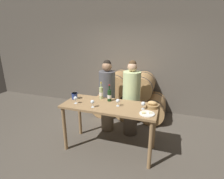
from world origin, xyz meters
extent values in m
plane|color=#564F44|center=(0.00, 0.00, 0.00)|extent=(10.00, 10.00, 0.00)
cube|color=#60594F|center=(0.00, 2.13, 1.60)|extent=(10.00, 0.12, 3.20)
cylinder|color=tan|center=(-0.65, 1.56, 0.31)|extent=(0.61, 0.89, 0.61)
cylinder|color=#2D2D33|center=(-0.65, 1.28, 0.31)|extent=(0.63, 0.02, 0.63)
cylinder|color=#2D2D33|center=(-0.65, 1.85, 0.31)|extent=(0.63, 0.02, 0.63)
cylinder|color=tan|center=(0.00, 1.56, 0.31)|extent=(0.61, 0.89, 0.61)
cylinder|color=#2D2D33|center=(0.00, 1.28, 0.31)|extent=(0.63, 0.02, 0.63)
cylinder|color=#2D2D33|center=(0.00, 1.85, 0.31)|extent=(0.63, 0.02, 0.63)
cylinder|color=tan|center=(0.65, 1.56, 0.31)|extent=(0.61, 0.89, 0.61)
cylinder|color=#2D2D33|center=(0.65, 1.28, 0.31)|extent=(0.63, 0.02, 0.63)
cylinder|color=#2D2D33|center=(0.65, 1.85, 0.31)|extent=(0.63, 0.02, 0.63)
cylinder|color=tan|center=(-0.32, 1.56, 0.86)|extent=(0.61, 0.89, 0.61)
cylinder|color=#2D2D33|center=(-0.32, 1.28, 0.86)|extent=(0.63, 0.02, 0.63)
cylinder|color=#2D2D33|center=(-0.32, 1.85, 0.86)|extent=(0.63, 0.02, 0.63)
cylinder|color=tan|center=(0.32, 1.56, 0.86)|extent=(0.61, 0.89, 0.61)
cylinder|color=#2D2D33|center=(0.32, 1.28, 0.86)|extent=(0.63, 0.02, 0.63)
cylinder|color=#2D2D33|center=(0.32, 1.85, 0.86)|extent=(0.63, 0.02, 0.63)
cylinder|color=#99754C|center=(-0.79, -0.29, 0.44)|extent=(0.06, 0.06, 0.88)
cylinder|color=#99754C|center=(0.79, -0.29, 0.44)|extent=(0.06, 0.06, 0.88)
cylinder|color=#99754C|center=(-0.79, 0.29, 0.44)|extent=(0.06, 0.06, 0.88)
cylinder|color=#99754C|center=(0.79, 0.29, 0.44)|extent=(0.06, 0.06, 0.88)
cube|color=#99754C|center=(0.00, 0.00, 0.90)|extent=(1.71, 0.70, 0.04)
cylinder|color=#756651|center=(-0.29, 0.67, 0.39)|extent=(0.29, 0.29, 0.77)
cylinder|color=#4C4C51|center=(-0.29, 0.67, 1.08)|extent=(0.35, 0.35, 0.61)
sphere|color=#997051|center=(-0.29, 0.67, 1.48)|extent=(0.21, 0.21, 0.21)
sphere|color=black|center=(-0.29, 0.68, 1.54)|extent=(0.17, 0.17, 0.17)
cylinder|color=#4C4238|center=(0.25, 0.67, 0.39)|extent=(0.30, 0.30, 0.79)
cylinder|color=beige|center=(0.25, 0.67, 1.10)|extent=(0.37, 0.37, 0.62)
sphere|color=tan|center=(0.25, 0.67, 1.51)|extent=(0.19, 0.19, 0.19)
sphere|color=#47331E|center=(0.25, 0.68, 1.56)|extent=(0.16, 0.16, 0.16)
cylinder|color=#193819|center=(-0.07, 0.19, 1.02)|extent=(0.08, 0.08, 0.22)
cylinder|color=#193819|center=(-0.07, 0.19, 1.18)|extent=(0.03, 0.03, 0.09)
cylinder|color=maroon|center=(-0.07, 0.19, 1.23)|extent=(0.03, 0.03, 0.02)
cylinder|color=white|center=(-0.07, 0.19, 1.01)|extent=(0.08, 0.08, 0.07)
cylinder|color=#ADBC7F|center=(-0.27, 0.26, 1.03)|extent=(0.08, 0.08, 0.23)
cylinder|color=#ADBC7F|center=(-0.27, 0.26, 1.19)|extent=(0.03, 0.03, 0.09)
cylinder|color=gold|center=(-0.27, 0.26, 1.24)|extent=(0.03, 0.03, 0.02)
cylinder|color=white|center=(-0.27, 0.26, 1.01)|extent=(0.08, 0.08, 0.07)
cylinder|color=navy|center=(-0.75, 0.07, 0.98)|extent=(0.11, 0.11, 0.12)
cylinder|color=navy|center=(-0.75, 0.07, 1.03)|extent=(0.12, 0.12, 0.01)
cylinder|color=olive|center=(0.74, 0.13, 0.94)|extent=(0.22, 0.22, 0.05)
ellipsoid|color=tan|center=(0.74, 0.13, 1.00)|extent=(0.16, 0.10, 0.08)
cylinder|color=white|center=(0.69, -0.16, 0.92)|extent=(0.24, 0.24, 0.01)
cube|color=beige|center=(0.75, -0.14, 0.94)|extent=(0.07, 0.06, 0.02)
cube|color=beige|center=(0.64, -0.18, 0.94)|extent=(0.07, 0.06, 0.02)
cylinder|color=white|center=(-0.61, -0.13, 0.92)|extent=(0.06, 0.06, 0.00)
cylinder|color=white|center=(-0.61, -0.13, 0.95)|extent=(0.01, 0.01, 0.07)
sphere|color=white|center=(-0.61, -0.13, 1.02)|extent=(0.07, 0.07, 0.07)
cylinder|color=white|center=(-0.24, -0.19, 0.92)|extent=(0.06, 0.06, 0.00)
cylinder|color=white|center=(-0.24, -0.19, 0.95)|extent=(0.01, 0.01, 0.07)
sphere|color=white|center=(-0.24, -0.19, 1.02)|extent=(0.07, 0.07, 0.07)
cylinder|color=white|center=(0.16, 0.00, 0.92)|extent=(0.06, 0.06, 0.00)
cylinder|color=white|center=(0.16, 0.00, 0.95)|extent=(0.01, 0.01, 0.07)
sphere|color=white|center=(0.16, 0.00, 1.02)|extent=(0.07, 0.07, 0.07)
cylinder|color=white|center=(0.60, 0.01, 0.92)|extent=(0.06, 0.06, 0.00)
cylinder|color=white|center=(0.60, 0.01, 0.95)|extent=(0.01, 0.01, 0.07)
sphere|color=white|center=(0.60, 0.01, 1.02)|extent=(0.07, 0.07, 0.07)
camera|label=1|loc=(0.98, -2.74, 2.14)|focal=28.00mm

